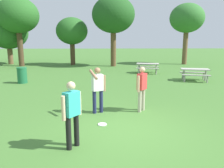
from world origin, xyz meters
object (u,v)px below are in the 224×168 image
(picnic_table_far, at_px, (148,66))
(tree_broad_center, at_px, (8,33))
(picnic_table_near, at_px, (195,72))
(tree_back_right, at_px, (187,19))
(tree_slender_mid, at_px, (72,31))
(tree_back_left, at_px, (113,15))
(tree_far_right, at_px, (18,16))
(person_bystander, at_px, (98,87))
(person_catcher, at_px, (72,110))
(frisbee, at_px, (102,124))
(person_thrower, at_px, (142,86))
(trash_can_beside_table, at_px, (22,75))

(picnic_table_far, distance_m, tree_broad_center, 15.28)
(picnic_table_near, height_order, tree_back_right, tree_back_right)
(tree_slender_mid, distance_m, tree_back_left, 4.66)
(picnic_table_near, bearing_deg, tree_far_right, 148.08)
(picnic_table_near, bearing_deg, person_bystander, -134.46)
(person_catcher, relative_size, tree_back_left, 0.25)
(picnic_table_near, height_order, tree_broad_center, tree_broad_center)
(person_bystander, height_order, tree_slender_mid, tree_slender_mid)
(picnic_table_far, xyz_separation_m, tree_back_right, (5.18, 6.22, 4.12))
(tree_back_left, bearing_deg, person_bystander, -94.91)
(frisbee, distance_m, picnic_table_far, 11.25)
(person_thrower, height_order, tree_slender_mid, tree_slender_mid)
(person_bystander, height_order, trash_can_beside_table, person_bystander)
(tree_far_right, height_order, tree_back_left, tree_back_left)
(person_thrower, distance_m, picnic_table_near, 7.48)
(person_bystander, distance_m, tree_back_left, 14.88)
(person_thrower, distance_m, picnic_table_far, 9.61)
(picnic_table_far, distance_m, trash_can_beside_table, 9.15)
(tree_back_left, bearing_deg, tree_broad_center, 168.36)
(person_thrower, relative_size, tree_back_left, 0.25)
(tree_back_left, bearing_deg, picnic_table_near, -59.53)
(tree_broad_center, height_order, tree_back_right, tree_back_right)
(tree_far_right, xyz_separation_m, tree_back_right, (16.74, 0.92, -0.13))
(tree_far_right, bearing_deg, trash_can_beside_table, -70.45)
(person_thrower, height_order, trash_can_beside_table, person_thrower)
(trash_can_beside_table, bearing_deg, picnic_table_near, 1.87)
(picnic_table_near, xyz_separation_m, trash_can_beside_table, (-10.71, -0.35, -0.08))
(picnic_table_far, relative_size, tree_far_right, 0.30)
(frisbee, xyz_separation_m, tree_broad_center, (-9.77, 17.69, 3.26))
(person_bystander, bearing_deg, trash_can_beside_table, 128.90)
(tree_broad_center, bearing_deg, person_thrower, -55.66)
(person_thrower, distance_m, frisbee, 2.14)
(trash_can_beside_table, height_order, tree_back_right, tree_back_right)
(frisbee, xyz_separation_m, tree_back_right, (8.71, 16.89, 4.67))
(picnic_table_near, height_order, tree_far_right, tree_far_right)
(person_thrower, height_order, picnic_table_far, person_thrower)
(picnic_table_near, bearing_deg, picnic_table_far, 124.82)
(person_bystander, xyz_separation_m, tree_slender_mid, (-2.93, 15.81, 2.44))
(frisbee, relative_size, trash_can_beside_table, 0.29)
(picnic_table_near, distance_m, tree_back_right, 10.81)
(picnic_table_near, xyz_separation_m, tree_slender_mid, (-8.96, 9.66, 2.84))
(picnic_table_near, xyz_separation_m, picnic_table_far, (-2.35, 3.37, 0.00))
(trash_can_beside_table, bearing_deg, tree_back_left, 55.24)
(person_catcher, relative_size, tree_slender_mid, 0.34)
(person_bystander, bearing_deg, tree_far_right, 118.01)
(person_thrower, distance_m, tree_back_right, 17.61)
(tree_broad_center, distance_m, tree_back_left, 11.18)
(person_catcher, relative_size, picnic_table_near, 0.83)
(picnic_table_near, xyz_separation_m, tree_far_right, (-13.91, 8.66, 4.25))
(frisbee, bearing_deg, tree_slender_mid, 100.31)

